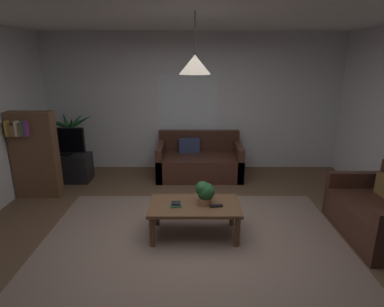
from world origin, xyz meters
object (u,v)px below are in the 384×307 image
Objects in this scene: couch_under_window at (198,162)px; potted_palm_corner at (70,146)px; tv_stand at (64,168)px; pendant_lamp at (193,64)px; tv at (60,141)px; remote_on_table_0 at (215,206)px; couch_right_side at (381,216)px; bookshelf_corner at (32,154)px; book_on_table_0 at (175,205)px; potted_plant_on_table at (203,192)px; coffee_table at (193,209)px; book_on_table_1 at (175,203)px.

potted_palm_corner is (-2.48, 0.20, 0.27)m from couch_under_window.
tv_stand is 1.39× the size of pendant_lamp.
couch_under_window is at bearing 6.28° from tv.
tv is (-2.62, 1.92, 0.32)m from remote_on_table_0.
bookshelf_corner is at bearing -103.96° from couch_right_side.
tv_stand is 0.75× the size of potted_palm_corner.
pendant_lamp is at bearing -38.67° from tv_stand.
tv is at bearing 138.07° from book_on_table_0.
potted_plant_on_table is 2.92m from bookshelf_corner.
pendant_lamp is at bearing -123.27° from coffee_table.
book_on_table_1 is at bearing 97.45° from book_on_table_0.
remote_on_table_0 is (0.50, -0.02, -0.02)m from book_on_table_1.
potted_palm_corner reaches higher than tv_stand.
couch_right_side is 2.11m from remote_on_table_0.
bookshelf_corner is (-2.31, 1.25, 0.26)m from book_on_table_1.
bookshelf_corner is (-2.31, 1.25, 0.28)m from book_on_table_0.
couch_under_window is 1.18× the size of couch_right_side.
bookshelf_corner is (-0.19, -0.65, -0.04)m from tv.
book_on_table_1 is 2.86m from tv.
potted_palm_corner is at bearing 81.64° from bookshelf_corner.
couch_under_window is 2.82m from pendant_lamp.
couch_under_window is 2.84m from bookshelf_corner.
couch_under_window reaches higher than book_on_table_0.
remote_on_table_0 is 3.27m from tv_stand.
potted_plant_on_table is (0.13, 0.03, 0.22)m from coffee_table.
potted_palm_corner is 0.85× the size of bookshelf_corner.
book_on_table_1 is at bearing -100.34° from remote_on_table_0.
bookshelf_corner is at bearing -160.73° from couch_under_window.
potted_plant_on_table is at bearing 15.30° from pendant_lamp.
bookshelf_corner is at bearing 154.56° from coffee_table.
remote_on_table_0 is at bearing -88.72° from couch_right_side.
potted_palm_corner is (-2.64, 2.40, 0.10)m from remote_on_table_0.
coffee_table is 2.83m from bookshelf_corner.
bookshelf_corner reaches higher than couch_right_side.
book_on_table_1 is 0.39× the size of potted_plant_on_table.
couch_right_side is 1.66× the size of tv.
pendant_lamp is at bearing -164.70° from potted_plant_on_table.
tv_stand is 1.12× the size of tv.
tv reaches higher than remote_on_table_0.
coffee_table is 1.75m from pendant_lamp.
couch_under_window is at bearing 81.31° from book_on_table_0.
bookshelf_corner is at bearing 151.49° from book_on_table_0.
tv_stand is at bearing -87.48° from potted_palm_corner.
potted_plant_on_table is at bearing -36.69° from tv_stand.
potted_plant_on_table is at bearing 15.30° from coffee_table.
remote_on_table_0 is 0.55× the size of potted_plant_on_table.
book_on_table_0 is at bearing -99.23° from remote_on_table_0.
couch_right_side reaches higher than book_on_table_1.
couch_right_side is 2.61m from book_on_table_0.
couch_right_side is at bearing -43.39° from couch_under_window.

